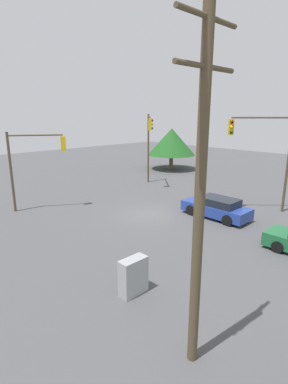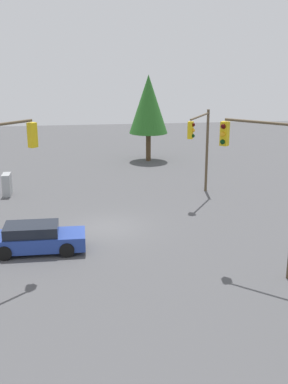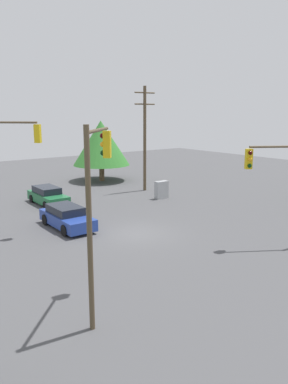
{
  "view_description": "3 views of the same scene",
  "coord_description": "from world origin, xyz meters",
  "views": [
    {
      "loc": [
        -14.16,
        -14.21,
        6.91
      ],
      "look_at": [
        -0.97,
        -0.54,
        1.91
      ],
      "focal_mm": 28.0,
      "sensor_mm": 36.0,
      "label": 1
    },
    {
      "loc": [
        25.14,
        -1.29,
        9.35
      ],
      "look_at": [
        -0.28,
        2.07,
        1.9
      ],
      "focal_mm": 45.0,
      "sensor_mm": 36.0,
      "label": 2
    },
    {
      "loc": [
        12.76,
        17.54,
        7.18
      ],
      "look_at": [
        -0.03,
        0.63,
        2.67
      ],
      "focal_mm": 35.0,
      "sensor_mm": 36.0,
      "label": 3
    }
  ],
  "objects": [
    {
      "name": "traffic_signal_aux",
      "position": [
        -5.14,
        6.44,
        3.92
      ],
      "size": [
        3.46,
        2.23,
        5.69
      ],
      "rotation": [
        0.0,
        0.0,
        -0.55
      ],
      "color": "brown",
      "rests_on": "ground_plane"
    },
    {
      "name": "sedan_blue",
      "position": [
        2.89,
        -3.66,
        0.69
      ],
      "size": [
        1.94,
        4.66,
        1.41
      ],
      "color": "#233D93",
      "rests_on": "ground_plane"
    },
    {
      "name": "traffic_signal_cross",
      "position": [
        6.39,
        6.39,
        4.63
      ],
      "size": [
        2.53,
        2.76,
        6.83
      ],
      "rotation": [
        0.0,
        0.0,
        3.97
      ],
      "color": "brown",
      "rests_on": "ground_plane"
    },
    {
      "name": "tree_right",
      "position": [
        14.52,
        10.55,
        3.47
      ],
      "size": [
        5.96,
        5.96,
        5.12
      ],
      "color": "brown",
      "rests_on": "ground_plane"
    },
    {
      "name": "ground_plane",
      "position": [
        0.0,
        0.0,
        0.0
      ],
      "size": [
        80.0,
        80.0,
        0.0
      ],
      "primitive_type": "plane",
      "color": "#4C4C4F"
    },
    {
      "name": "traffic_signal_main",
      "position": [
        6.34,
        -5.14,
        4.72
      ],
      "size": [
        3.19,
        3.28,
        6.88
      ],
      "rotation": [
        0.0,
        0.0,
        2.34
      ],
      "color": "brown",
      "rests_on": "ground_plane"
    },
    {
      "name": "utility_pole_tall",
      "position": [
        -8.15,
        -9.99,
        5.05
      ],
      "size": [
        2.2,
        0.28,
        9.53
      ],
      "color": "brown",
      "rests_on": "ground_plane"
    },
    {
      "name": "electrical_cabinet",
      "position": [
        -7.2,
        -6.39,
        0.75
      ],
      "size": [
        1.16,
        0.53,
        1.5
      ],
      "primitive_type": "cube",
      "color": "#9EA0A3",
      "rests_on": "ground_plane"
    }
  ]
}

